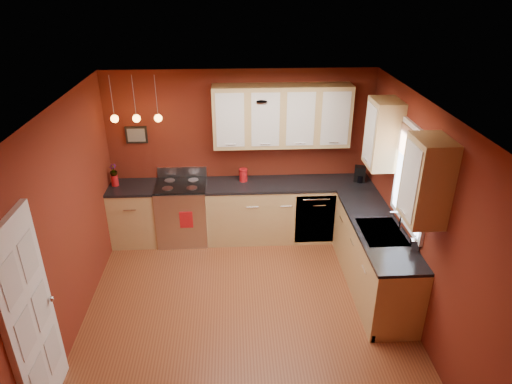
{
  "coord_description": "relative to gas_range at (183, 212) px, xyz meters",
  "views": [
    {
      "loc": [
        -0.12,
        -4.47,
        3.86
      ],
      "look_at": [
        0.18,
        1.0,
        1.18
      ],
      "focal_mm": 32.0,
      "sensor_mm": 36.0,
      "label": 1
    }
  ],
  "objects": [
    {
      "name": "base_cabinets_right",
      "position": [
        2.62,
        -1.35,
        -0.03
      ],
      "size": [
        0.6,
        2.1,
        0.9
      ],
      "primitive_type": "cube",
      "color": "tan",
      "rests_on": "floor"
    },
    {
      "name": "counter_back_right",
      "position": [
        1.65,
        -0.0,
        0.44
      ],
      "size": [
        2.54,
        0.62,
        0.04
      ],
      "primitive_type": "cube",
      "color": "black",
      "rests_on": "base_cabinets_back_right"
    },
    {
      "name": "upper_cabinets_right",
      "position": [
        2.75,
        -1.48,
        1.47
      ],
      "size": [
        0.35,
        1.95,
        0.9
      ],
      "primitive_type": "cube",
      "color": "tan",
      "rests_on": "wall_right"
    },
    {
      "name": "red_canister",
      "position": [
        0.95,
        0.1,
        0.56
      ],
      "size": [
        0.13,
        0.13,
        0.2
      ],
      "color": "#B51317",
      "rests_on": "counter_back_right"
    },
    {
      "name": "floor",
      "position": [
        0.92,
        -1.8,
        -0.48
      ],
      "size": [
        4.2,
        4.2,
        0.0
      ],
      "primitive_type": "plane",
      "color": "brown",
      "rests_on": "ground"
    },
    {
      "name": "wall_picture",
      "position": [
        -0.63,
        0.28,
        1.17
      ],
      "size": [
        0.32,
        0.03,
        0.26
      ],
      "primitive_type": "cube",
      "color": "black",
      "rests_on": "wall_back"
    },
    {
      "name": "wall_right",
      "position": [
        2.92,
        -1.8,
        0.82
      ],
      "size": [
        0.02,
        4.2,
        2.6
      ],
      "primitive_type": "cube",
      "color": "maroon",
      "rests_on": "floor"
    },
    {
      "name": "dishwasher_front",
      "position": [
        2.02,
        -0.29,
        -0.03
      ],
      "size": [
        0.6,
        0.02,
        0.8
      ],
      "primitive_type": "cube",
      "color": "#BAB9BE",
      "rests_on": "base_cabinets_back_right"
    },
    {
      "name": "red_vase",
      "position": [
        -0.98,
        0.04,
        0.54
      ],
      "size": [
        0.1,
        0.1,
        0.17
      ],
      "primitive_type": "cylinder",
      "color": "#B51317",
      "rests_on": "counter_back_left"
    },
    {
      "name": "upper_cabinets_back",
      "position": [
        1.52,
        0.12,
        1.47
      ],
      "size": [
        2.0,
        0.35,
        0.9
      ],
      "primitive_type": "cube",
      "color": "tan",
      "rests_on": "wall_back"
    },
    {
      "name": "pendant_lights",
      "position": [
        -0.53,
        -0.05,
        1.53
      ],
      "size": [
        0.71,
        0.11,
        0.66
      ],
      "color": "gray",
      "rests_on": "ceiling"
    },
    {
      "name": "counter_back_left",
      "position": [
        -0.73,
        -0.0,
        0.44
      ],
      "size": [
        0.7,
        0.62,
        0.04
      ],
      "primitive_type": "cube",
      "color": "black",
      "rests_on": "base_cabinets_back_left"
    },
    {
      "name": "flowers",
      "position": [
        -0.98,
        0.04,
        0.7
      ],
      "size": [
        0.14,
        0.14,
        0.19
      ],
      "primitive_type": "imported",
      "rotation": [
        0.0,
        0.0,
        -0.3
      ],
      "color": "#B51317",
      "rests_on": "red_vase"
    },
    {
      "name": "window",
      "position": [
        2.89,
        -1.5,
        1.21
      ],
      "size": [
        0.06,
        1.02,
        1.22
      ],
      "color": "white",
      "rests_on": "wall_right"
    },
    {
      "name": "dish_towel",
      "position": [
        0.08,
        -0.33,
        0.04
      ],
      "size": [
        0.19,
        0.01,
        0.26
      ],
      "primitive_type": "cube",
      "color": "#B51317",
      "rests_on": "gas_range"
    },
    {
      "name": "base_cabinets_back_left",
      "position": [
        -0.73,
        -0.0,
        -0.03
      ],
      "size": [
        0.7,
        0.6,
        0.9
      ],
      "primitive_type": "cube",
      "color": "tan",
      "rests_on": "floor"
    },
    {
      "name": "coffee_maker",
      "position": [
        2.73,
        -0.0,
        0.57
      ],
      "size": [
        0.2,
        0.19,
        0.24
      ],
      "rotation": [
        0.0,
        0.0,
        -0.29
      ],
      "color": "black",
      "rests_on": "counter_back_right"
    },
    {
      "name": "wall_left",
      "position": [
        -1.08,
        -1.8,
        0.82
      ],
      "size": [
        0.02,
        4.2,
        2.6
      ],
      "primitive_type": "cube",
      "color": "maroon",
      "rests_on": "floor"
    },
    {
      "name": "ceiling",
      "position": [
        0.92,
        -1.8,
        2.12
      ],
      "size": [
        4.0,
        4.2,
        0.02
      ],
      "primitive_type": "cube",
      "color": "white",
      "rests_on": "wall_back"
    },
    {
      "name": "base_cabinets_back_right",
      "position": [
        1.65,
        -0.0,
        -0.03
      ],
      "size": [
        2.54,
        0.6,
        0.9
      ],
      "primitive_type": "cube",
      "color": "tan",
      "rests_on": "floor"
    },
    {
      "name": "sink",
      "position": [
        2.62,
        -1.5,
        0.43
      ],
      "size": [
        0.5,
        0.7,
        0.33
      ],
      "color": "gray",
      "rests_on": "counter_right"
    },
    {
      "name": "soap_pump",
      "position": [
        2.87,
        -1.92,
        0.56
      ],
      "size": [
        0.11,
        0.11,
        0.2
      ],
      "primitive_type": "imported",
      "rotation": [
        0.0,
        0.0,
        -0.21
      ],
      "color": "silver",
      "rests_on": "counter_right"
    },
    {
      "name": "gas_range",
      "position": [
        0.0,
        0.0,
        0.0
      ],
      "size": [
        0.76,
        0.64,
        1.11
      ],
      "color": "#BAB9BE",
      "rests_on": "floor"
    },
    {
      "name": "wall_front",
      "position": [
        0.92,
        -3.9,
        0.82
      ],
      "size": [
        4.0,
        0.02,
        2.6
      ],
      "primitive_type": "cube",
      "color": "maroon",
      "rests_on": "floor"
    },
    {
      "name": "wall_back",
      "position": [
        0.92,
        0.3,
        0.82
      ],
      "size": [
        4.0,
        0.02,
        2.6
      ],
      "primitive_type": "cube",
      "color": "maroon",
      "rests_on": "floor"
    },
    {
      "name": "counter_right",
      "position": [
        2.62,
        -1.35,
        0.44
      ],
      "size": [
        0.62,
        2.1,
        0.04
      ],
      "primitive_type": "cube",
      "color": "black",
      "rests_on": "base_cabinets_right"
    },
    {
      "name": "door_left_wall",
      "position": [
        -1.05,
        -3.0,
        0.54
      ],
      "size": [
        0.12,
        0.82,
        2.05
      ],
      "color": "white",
      "rests_on": "floor"
    }
  ]
}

